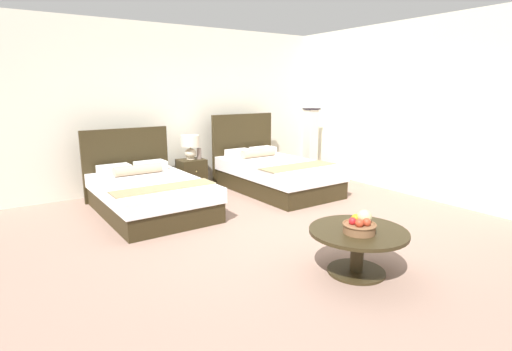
{
  "coord_description": "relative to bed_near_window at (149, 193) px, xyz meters",
  "views": [
    {
      "loc": [
        -2.97,
        -3.93,
        1.79
      ],
      "look_at": [
        -0.04,
        0.47,
        0.63
      ],
      "focal_mm": 27.9,
      "sensor_mm": 36.0,
      "label": 1
    }
  ],
  "objects": [
    {
      "name": "vase",
      "position": [
        1.26,
        0.88,
        0.36
      ],
      "size": [
        0.08,
        0.08,
        0.2
      ],
      "color": "gray",
      "rests_on": "nightstand"
    },
    {
      "name": "table_lamp",
      "position": [
        1.12,
        0.94,
        0.53
      ],
      "size": [
        0.33,
        0.33,
        0.44
      ],
      "color": "beige",
      "rests_on": "nightstand"
    },
    {
      "name": "wall_back",
      "position": [
        1.15,
        1.38,
        1.17
      ],
      "size": [
        9.5,
        0.12,
        2.89
      ],
      "primitive_type": "cube",
      "color": "silver",
      "rests_on": "ground"
    },
    {
      "name": "fruit_bowl",
      "position": [
        0.98,
        -3.16,
        0.24
      ],
      "size": [
        0.32,
        0.32,
        0.21
      ],
      "color": "brown",
      "rests_on": "coffee_table"
    },
    {
      "name": "bed_near_window",
      "position": [
        0.0,
        0.0,
        0.0
      ],
      "size": [
        1.43,
        2.12,
        1.16
      ],
      "color": "#312714",
      "rests_on": "ground"
    },
    {
      "name": "bed_near_corner",
      "position": [
        2.29,
        0.0,
        0.02
      ],
      "size": [
        1.38,
        2.26,
        1.31
      ],
      "color": "#312714",
      "rests_on": "ground"
    },
    {
      "name": "floor_lamp_corner",
      "position": [
        3.65,
        0.59,
        0.41
      ],
      "size": [
        0.26,
        0.26,
        1.39
      ],
      "color": "black",
      "rests_on": "ground"
    },
    {
      "name": "nightstand",
      "position": [
        1.12,
        0.92,
        -0.01
      ],
      "size": [
        0.47,
        0.41,
        0.54
      ],
      "color": "#312714",
      "rests_on": "ground"
    },
    {
      "name": "ground_plane",
      "position": [
        1.15,
        -1.66,
        -0.29
      ],
      "size": [
        9.5,
        9.68,
        0.02
      ],
      "primitive_type": "cube",
      "color": "gray"
    },
    {
      "name": "coffee_table",
      "position": [
        1.03,
        -3.11,
        0.04
      ],
      "size": [
        0.95,
        0.95,
        0.45
      ],
      "color": "#312714",
      "rests_on": "ground"
    },
    {
      "name": "wall_side_right",
      "position": [
        4.1,
        -1.26,
        1.17
      ],
      "size": [
        0.12,
        5.28,
        2.89
      ],
      "primitive_type": "cube",
      "color": "silver",
      "rests_on": "ground"
    }
  ]
}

